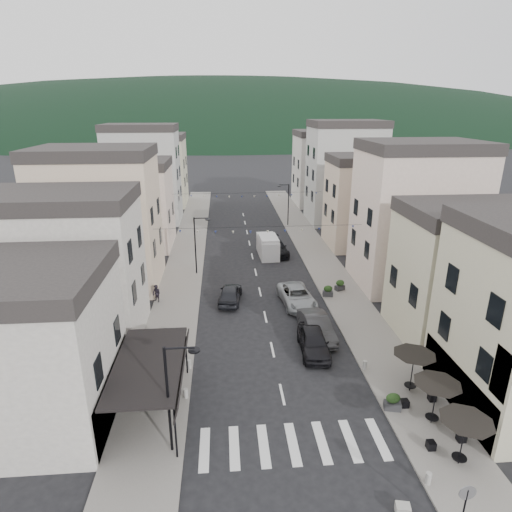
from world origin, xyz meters
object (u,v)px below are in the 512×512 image
at_px(parked_car_c, 297,296).
at_px(parked_car_d, 276,247).
at_px(parked_car_b, 317,327).
at_px(pedestrian_b, 157,294).
at_px(parked_car_e, 230,294).
at_px(delivery_van, 268,246).
at_px(pedestrian_a, 166,338).
at_px(parked_car_a, 313,341).

relative_size(parked_car_c, parked_car_d, 1.00).
distance_m(parked_car_b, parked_car_d, 19.10).
bearing_deg(pedestrian_b, parked_car_e, 32.09).
height_order(delivery_van, pedestrian_b, delivery_van).
distance_m(parked_car_c, pedestrian_b, 12.22).
bearing_deg(pedestrian_a, parked_car_b, 12.54).
relative_size(parked_car_b, delivery_van, 0.98).
xyz_separation_m(pedestrian_a, pedestrian_b, (-1.70, 7.78, -0.00)).
xyz_separation_m(parked_car_a, pedestrian_a, (-10.33, 1.06, 0.09)).
bearing_deg(parked_car_b, parked_car_a, -113.36).
relative_size(parked_car_c, pedestrian_b, 3.55).
height_order(parked_car_d, delivery_van, delivery_van).
bearing_deg(delivery_van, parked_car_e, -113.36).
distance_m(parked_car_a, pedestrian_b, 14.92).
xyz_separation_m(parked_car_b, pedestrian_a, (-10.98, -0.94, 0.07)).
xyz_separation_m(parked_car_b, pedestrian_b, (-12.68, 6.83, 0.07)).
height_order(parked_car_c, pedestrian_a, pedestrian_a).
bearing_deg(pedestrian_a, parked_car_e, 65.61).
distance_m(delivery_van, pedestrian_b, 16.13).
distance_m(parked_car_d, pedestrian_b, 17.15).
distance_m(parked_car_a, delivery_van, 20.65).
relative_size(delivery_van, pedestrian_a, 3.27).
distance_m(parked_car_e, pedestrian_a, 8.87).
xyz_separation_m(parked_car_d, pedestrian_b, (-12.00, -12.25, 0.10)).
bearing_deg(delivery_van, parked_car_c, -87.38).
height_order(delivery_van, pedestrian_a, delivery_van).
bearing_deg(pedestrian_a, parked_car_a, 1.76).
distance_m(parked_car_b, delivery_van, 18.70).
distance_m(parked_car_b, parked_car_c, 5.60).
height_order(pedestrian_a, pedestrian_b, pedestrian_a).
xyz_separation_m(parked_car_a, parked_car_e, (-5.62, 8.58, -0.04)).
relative_size(parked_car_e, delivery_van, 0.88).
bearing_deg(parked_car_a, parked_car_e, 125.45).
bearing_deg(delivery_van, pedestrian_b, -135.47).
xyz_separation_m(parked_car_e, pedestrian_a, (-4.70, -7.52, 0.13)).
bearing_deg(parked_car_d, parked_car_e, -120.48).
height_order(parked_car_b, parked_car_e, parked_car_b).
relative_size(parked_car_e, pedestrian_a, 2.89).
xyz_separation_m(parked_car_b, parked_car_e, (-6.28, 6.58, -0.06)).
distance_m(parked_car_b, pedestrian_a, 11.03).
bearing_deg(parked_car_c, parked_car_d, 84.66).
xyz_separation_m(parked_car_b, delivery_van, (-1.68, 18.62, 0.36)).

